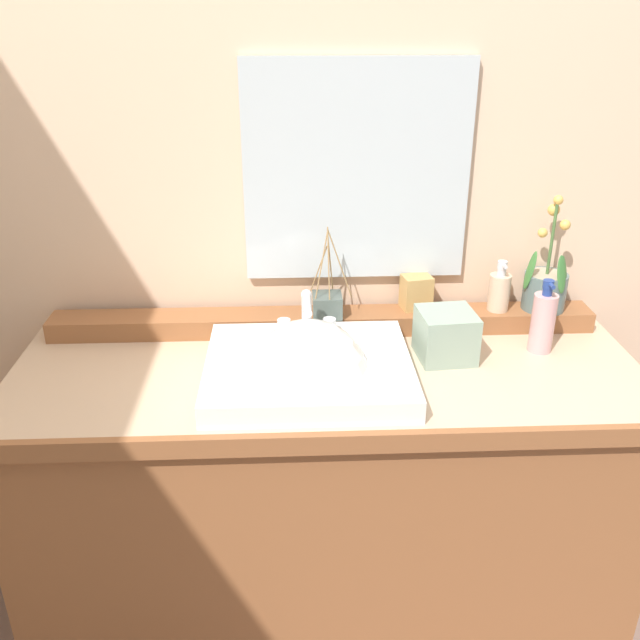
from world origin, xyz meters
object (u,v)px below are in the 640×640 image
soap_dispenser (499,291)px  tissue_box (446,335)px  lotion_bottle (543,321)px  potted_plant (545,285)px  reed_diffuser (327,304)px  trinket_box (416,292)px  sink_basin (309,376)px

soap_dispenser → tissue_box: (-0.17, -0.16, -0.05)m
lotion_bottle → tissue_box: size_ratio=1.43×
potted_plant → reed_diffuser: bearing=-178.1°
trinket_box → tissue_box: (0.04, -0.18, -0.04)m
potted_plant → lotion_bottle: bearing=-109.5°
potted_plant → tissue_box: (-0.29, -0.16, -0.06)m
soap_dispenser → lotion_bottle: (0.07, -0.13, -0.03)m
sink_basin → lotion_bottle: 0.59m
trinket_box → tissue_box: size_ratio=0.68×
sink_basin → reed_diffuser: bearing=77.6°
soap_dispenser → tissue_box: soap_dispenser is taller
soap_dispenser → reed_diffuser: size_ratio=0.57×
reed_diffuser → tissue_box: (0.28, -0.14, -0.02)m
sink_basin → tissue_box: (0.33, 0.11, 0.04)m
soap_dispenser → trinket_box: bearing=174.4°
sink_basin → potted_plant: size_ratio=1.54×
trinket_box → potted_plant: bearing=-14.1°
sink_basin → potted_plant: (0.62, 0.27, 0.10)m
soap_dispenser → lotion_bottle: 0.16m
trinket_box → tissue_box: 0.19m
potted_plant → soap_dispenser: size_ratio=2.25×
potted_plant → trinket_box: 0.33m
reed_diffuser → tissue_box: bearing=-27.2°
lotion_bottle → tissue_box: lotion_bottle is taller
trinket_box → lotion_bottle: (0.28, -0.16, -0.02)m
sink_basin → soap_dispenser: soap_dispenser is taller
potted_plant → tissue_box: size_ratio=2.32×
potted_plant → trinket_box: bearing=176.8°
trinket_box → sink_basin: bearing=-146.1°
reed_diffuser → trinket_box: bearing=9.1°
sink_basin → reed_diffuser: reed_diffuser is taller
trinket_box → tissue_box: bearing=-87.7°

